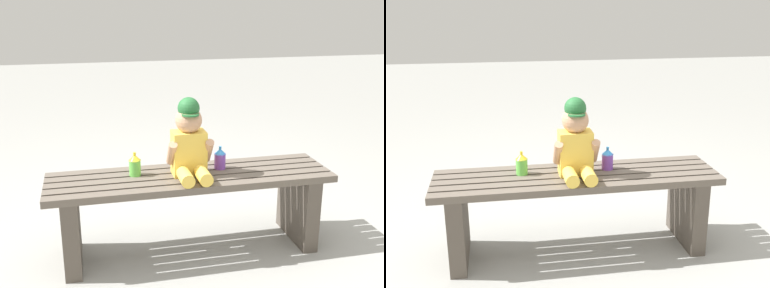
# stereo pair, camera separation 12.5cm
# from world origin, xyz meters

# --- Properties ---
(ground_plane) EXTENTS (16.00, 16.00, 0.00)m
(ground_plane) POSITION_xyz_m (0.00, 0.00, 0.00)
(ground_plane) COLOR #999993
(park_bench) EXTENTS (1.47, 0.38, 0.43)m
(park_bench) POSITION_xyz_m (0.00, 0.00, 0.29)
(park_bench) COLOR #60564C
(park_bench) RESTS_ON ground_plane
(child_figure) EXTENTS (0.23, 0.27, 0.40)m
(child_figure) POSITION_xyz_m (-0.01, -0.01, 0.61)
(child_figure) COLOR #F2C64C
(child_figure) RESTS_ON park_bench
(sippy_cup_left) EXTENTS (0.06, 0.06, 0.12)m
(sippy_cup_left) POSITION_xyz_m (-0.28, 0.05, 0.49)
(sippy_cup_left) COLOR #66CC4C
(sippy_cup_left) RESTS_ON park_bench
(sippy_cup_right) EXTENTS (0.06, 0.06, 0.12)m
(sippy_cup_right) POSITION_xyz_m (0.17, 0.05, 0.49)
(sippy_cup_right) COLOR #8C4CCC
(sippy_cup_right) RESTS_ON park_bench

